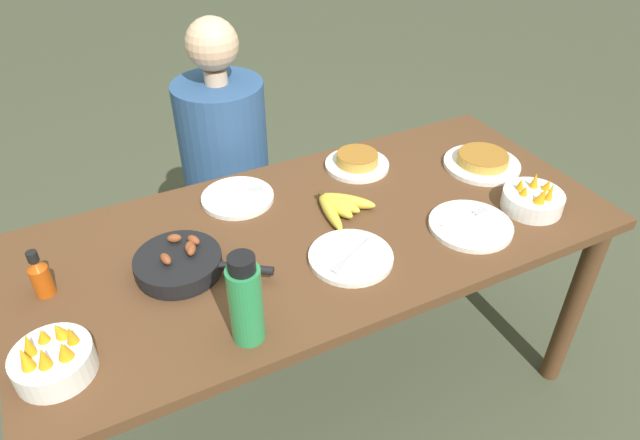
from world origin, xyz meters
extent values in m
plane|color=#474C38|center=(0.00, 0.00, 0.00)|extent=(14.00, 14.00, 0.00)
cube|color=brown|center=(0.00, 0.00, 0.76)|extent=(1.79, 0.81, 0.03)
cylinder|color=brown|center=(0.83, -0.35, 0.37)|extent=(0.07, 0.07, 0.74)
cylinder|color=brown|center=(-0.83, 0.35, 0.37)|extent=(0.07, 0.07, 0.74)
cylinder|color=brown|center=(0.83, 0.35, 0.37)|extent=(0.07, 0.07, 0.74)
ellipsoid|color=gold|center=(0.05, 0.04, 0.79)|extent=(0.06, 0.20, 0.04)
ellipsoid|color=gold|center=(0.08, 0.05, 0.79)|extent=(0.07, 0.16, 0.04)
ellipsoid|color=gold|center=(0.10, 0.06, 0.79)|extent=(0.11, 0.15, 0.04)
ellipsoid|color=gold|center=(0.13, 0.06, 0.79)|extent=(0.16, 0.16, 0.04)
cylinder|color=#4C3819|center=(0.07, 0.12, 0.79)|extent=(0.02, 0.02, 0.04)
cylinder|color=black|center=(-0.43, 0.00, 0.78)|extent=(0.23, 0.23, 0.01)
cylinder|color=black|center=(-0.43, 0.00, 0.80)|extent=(0.24, 0.24, 0.04)
cylinder|color=black|center=(-0.28, -0.11, 0.81)|extent=(0.13, 0.11, 0.02)
ellipsoid|color=brown|center=(-0.46, -0.01, 0.84)|extent=(0.04, 0.05, 0.03)
ellipsoid|color=brown|center=(-0.38, 0.03, 0.84)|extent=(0.05, 0.05, 0.03)
ellipsoid|color=brown|center=(-0.39, -0.01, 0.84)|extent=(0.05, 0.05, 0.03)
ellipsoid|color=brown|center=(-0.39, 0.01, 0.84)|extent=(0.04, 0.05, 0.03)
ellipsoid|color=brown|center=(-0.42, 0.06, 0.84)|extent=(0.05, 0.04, 0.03)
cylinder|color=white|center=(0.67, 0.06, 0.78)|extent=(0.27, 0.27, 0.02)
cylinder|color=gold|center=(0.67, 0.06, 0.80)|extent=(0.18, 0.18, 0.03)
cylinder|color=#9F6624|center=(0.67, 0.06, 0.82)|extent=(0.17, 0.17, 0.00)
cylinder|color=white|center=(0.28, 0.26, 0.78)|extent=(0.22, 0.22, 0.02)
cylinder|color=gold|center=(0.28, 0.26, 0.81)|extent=(0.15, 0.15, 0.03)
cylinder|color=#9F6624|center=(0.28, 0.26, 0.83)|extent=(0.14, 0.14, 0.00)
cylinder|color=white|center=(-0.17, 0.25, 0.78)|extent=(0.23, 0.23, 0.02)
cylinder|color=#B2B2B7|center=(-0.18, 0.29, 0.79)|extent=(0.12, 0.05, 0.01)
cube|color=#B2B2B7|center=(-0.10, 0.26, 0.79)|extent=(0.05, 0.04, 0.00)
cylinder|color=white|center=(0.41, -0.20, 0.78)|extent=(0.25, 0.25, 0.02)
cylinder|color=#B2B2B7|center=(0.38, -0.17, 0.79)|extent=(0.13, 0.01, 0.01)
cube|color=#B2B2B7|center=(0.47, -0.17, 0.79)|extent=(0.05, 0.02, 0.00)
cylinder|color=white|center=(0.01, -0.17, 0.78)|extent=(0.24, 0.24, 0.02)
cylinder|color=#B2B2B7|center=(0.04, -0.16, 0.79)|extent=(0.12, 0.06, 0.01)
cube|color=#B2B2B7|center=(-0.04, -0.20, 0.79)|extent=(0.05, 0.04, 0.00)
cylinder|color=white|center=(0.64, -0.21, 0.80)|extent=(0.19, 0.19, 0.06)
cone|color=orange|center=(0.69, -0.21, 0.85)|extent=(0.03, 0.04, 0.05)
cone|color=orange|center=(0.66, -0.18, 0.85)|extent=(0.04, 0.04, 0.06)
cone|color=orange|center=(0.61, -0.17, 0.85)|extent=(0.04, 0.04, 0.05)
cone|color=orange|center=(0.60, -0.20, 0.85)|extent=(0.03, 0.04, 0.05)
cone|color=orange|center=(0.62, -0.26, 0.85)|extent=(0.06, 0.05, 0.06)
cone|color=orange|center=(0.66, -0.25, 0.85)|extent=(0.04, 0.04, 0.06)
cylinder|color=white|center=(-0.77, -0.21, 0.81)|extent=(0.18, 0.18, 0.07)
cone|color=orange|center=(-0.72, -0.20, 0.86)|extent=(0.04, 0.04, 0.06)
cone|color=orange|center=(-0.75, -0.17, 0.85)|extent=(0.06, 0.06, 0.05)
cone|color=orange|center=(-0.78, -0.17, 0.85)|extent=(0.04, 0.04, 0.04)
cone|color=orange|center=(-0.81, -0.19, 0.86)|extent=(0.05, 0.05, 0.06)
cone|color=orange|center=(-0.82, -0.22, 0.86)|extent=(0.05, 0.06, 0.06)
cone|color=orange|center=(-0.78, -0.24, 0.86)|extent=(0.05, 0.04, 0.06)
cone|color=orange|center=(-0.74, -0.24, 0.86)|extent=(0.06, 0.06, 0.05)
cylinder|color=#2D9351|center=(-0.35, -0.30, 0.88)|extent=(0.08, 0.08, 0.21)
cylinder|color=black|center=(-0.35, -0.30, 1.00)|extent=(0.06, 0.06, 0.04)
cylinder|color=#C64C0F|center=(-0.77, 0.07, 0.82)|extent=(0.05, 0.05, 0.09)
cone|color=#C64C0F|center=(-0.77, 0.07, 0.87)|extent=(0.05, 0.05, 0.03)
cylinder|color=black|center=(-0.77, 0.07, 0.90)|extent=(0.03, 0.03, 0.03)
cube|color=black|center=(-0.08, 0.65, 0.25)|extent=(0.36, 0.36, 0.50)
cylinder|color=#2D5184|center=(-0.08, 0.65, 0.75)|extent=(0.33, 0.33, 0.50)
cylinder|color=#DBB28E|center=(-0.08, 0.65, 1.03)|extent=(0.08, 0.08, 0.05)
sphere|color=#DBB28E|center=(-0.08, 0.65, 1.15)|extent=(0.18, 0.18, 0.18)
camera|label=1|loc=(-0.62, -1.22, 1.82)|focal=32.00mm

